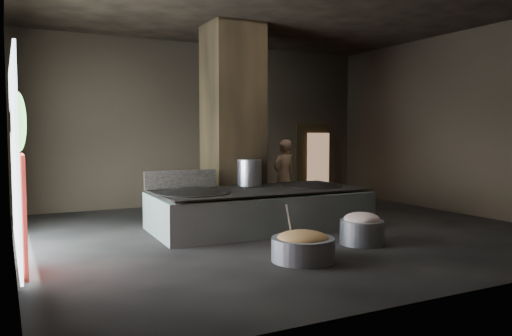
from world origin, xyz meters
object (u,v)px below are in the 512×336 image
stock_pot (249,173)px  cook (284,176)px  hearth_platform (259,210)px  veg_basin (303,249)px  wok_left (194,197)px  meat_basin (362,232)px  wok_right (312,189)px

stock_pot → cook: bearing=36.3°
hearth_platform → veg_basin: 2.75m
cook → veg_basin: bearing=51.0°
wok_left → hearth_platform: bearing=2.0°
meat_basin → veg_basin: bearing=-161.6°
cook → meat_basin: bearing=68.8°
stock_pot → veg_basin: 3.43m
stock_pot → meat_basin: (0.92, -2.70, -0.91)m
hearth_platform → stock_pot: stock_pot is taller
hearth_platform → wok_left: size_ratio=3.17×
cook → veg_basin: cook is taller
veg_basin → hearth_platform: bearing=77.2°
wok_left → veg_basin: size_ratio=1.40×
wok_left → meat_basin: wok_left is taller
wok_right → cook: bearing=82.3°
cook → meat_basin: cook is taller
hearth_platform → wok_right: size_ratio=3.41×
hearth_platform → veg_basin: hearth_platform is taller
wok_right → cook: size_ratio=0.70×
cook → veg_basin: 4.91m
veg_basin → wok_right: bearing=54.3°
meat_basin → wok_right: bearing=80.3°
cook → wok_right: bearing=70.0°
wok_right → meat_basin: size_ratio=1.64×
wok_right → meat_basin: (-0.38, -2.20, -0.53)m
veg_basin → meat_basin: size_ratio=1.26×
hearth_platform → stock_pot: (0.05, 0.55, 0.75)m
hearth_platform → wok_left: 1.50m
wok_right → wok_left: bearing=-178.0°
stock_pot → cook: 1.89m
hearth_platform → veg_basin: size_ratio=4.44×
wok_right → cook: 1.64m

